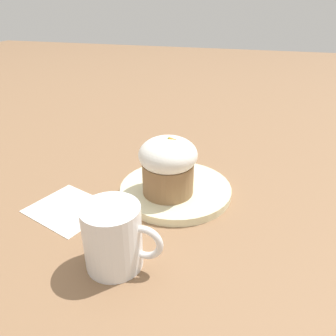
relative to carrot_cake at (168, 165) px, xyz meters
The scene contains 6 objects.
ground_plane 0.08m from the carrot_cake, 67.03° to the left, with size 4.00×4.00×0.00m, color #846042.
dessert_plate 0.07m from the carrot_cake, 67.03° to the left, with size 0.22×0.22×0.02m.
carrot_cake is the anchor object (origin of this frame).
spoon 0.06m from the carrot_cake, 85.39° to the left, with size 0.04×0.11×0.01m.
coffee_cup 0.19m from the carrot_cake, 98.16° to the right, with size 0.12×0.08×0.10m.
paper_napkin 0.20m from the carrot_cake, 153.31° to the right, with size 0.16×0.15×0.00m.
Camera 1 is at (0.13, -0.54, 0.35)m, focal length 35.00 mm.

